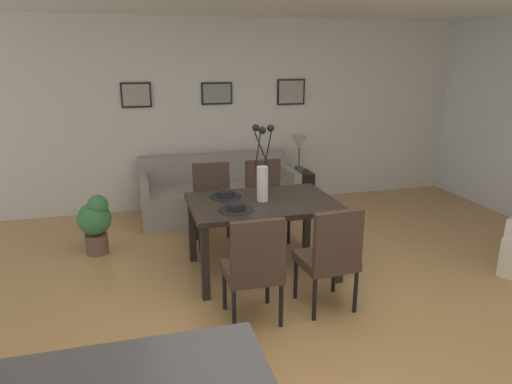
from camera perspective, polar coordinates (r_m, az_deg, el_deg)
ground_plane at (r=4.04m, az=5.39°, el=-14.80°), size 9.00×9.00×0.00m
back_wall_panel at (r=6.64m, az=-4.27°, el=9.50°), size 9.00×0.10×2.60m
dining_table at (r=4.51m, az=0.79°, el=-2.14°), size 1.40×0.97×0.74m
dining_chair_near_left at (r=3.68m, az=-0.23°, el=-8.95°), size 0.44×0.44×0.92m
dining_chair_near_right at (r=5.29m, az=-5.31°, el=-1.02°), size 0.45×0.45×0.92m
dining_chair_far_left at (r=3.91m, az=9.18°, el=-7.57°), size 0.47×0.47×0.92m
dining_chair_far_right at (r=5.43m, az=1.21°, el=-0.50°), size 0.45×0.45×0.92m
centerpiece_vase at (r=4.41m, az=0.81°, el=2.43°), size 0.21×0.23×0.73m
placemat_near_left at (r=4.21m, az=-2.52°, el=-2.24°), size 0.32×0.32×0.01m
bowl_near_left at (r=4.20m, az=-2.52°, el=-1.75°), size 0.17×0.17×0.07m
placemat_near_right at (r=4.62m, az=-3.71°, el=-0.58°), size 0.32×0.32×0.01m
bowl_near_right at (r=4.60m, az=-3.72°, el=-0.13°), size 0.17×0.17×0.07m
sofa at (r=6.28m, az=-4.67°, el=-0.42°), size 2.04×0.84×0.80m
side_table at (r=6.63m, az=5.23°, el=0.30°), size 0.36×0.36×0.52m
table_lamp at (r=6.49m, az=5.37°, el=5.68°), size 0.22×0.22×0.51m
framed_picture_left at (r=6.42m, az=-14.55°, el=11.48°), size 0.39×0.03×0.33m
framed_picture_center at (r=6.53m, az=-4.84°, el=12.01°), size 0.43×0.03×0.30m
framed_picture_right at (r=6.81m, az=4.33°, el=12.19°), size 0.41×0.03×0.36m
potted_plant at (r=5.31m, az=-19.18°, el=-3.43°), size 0.36×0.36×0.67m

